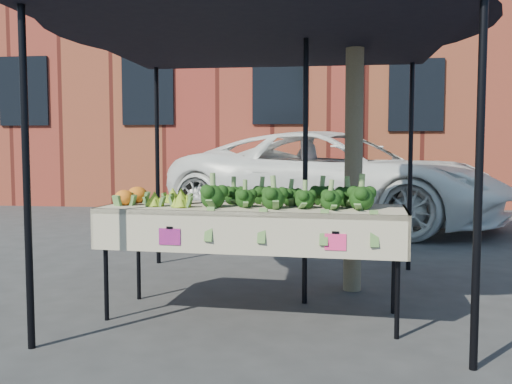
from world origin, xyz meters
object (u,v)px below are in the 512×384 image
object	(u,v)px
table	(253,262)
canopy	(266,148)
street_tree	(355,29)
vehicle	(337,55)

from	to	relation	value
table	canopy	xyz separation A→B (m)	(0.05, 0.54, 0.92)
canopy	street_tree	xyz separation A→B (m)	(0.78, 0.45, 1.10)
canopy	vehicle	world-z (taller)	vehicle
table	street_tree	bearing A→B (deg)	49.74
table	canopy	size ratio (longest dim) A/B	0.78
table	vehicle	world-z (taller)	vehicle
vehicle	street_tree	size ratio (longest dim) A/B	1.22
table	street_tree	world-z (taller)	street_tree
vehicle	street_tree	world-z (taller)	vehicle
table	canopy	bearing A→B (deg)	84.91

